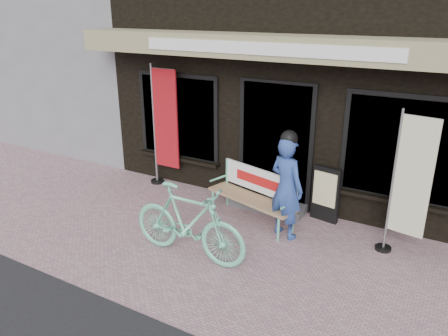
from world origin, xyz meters
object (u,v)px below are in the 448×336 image
Objects in this scene: bicycle at (188,222)px; nobori_red at (164,125)px; nobori_cream at (409,185)px; person at (287,186)px; menu_stand at (326,194)px; bench at (255,191)px.

bicycle is 2.80m from nobori_red.
person is at bearing -161.13° from nobori_cream.
nobori_red is (-1.86, 1.98, 0.67)m from bicycle.
person is 0.94m from menu_stand.
bench is 1.50m from bicycle.
nobori_cream is (4.42, -0.47, -0.13)m from nobori_red.
menu_stand is (1.00, 0.55, -0.03)m from bench.
person is 0.80× the size of nobori_cream.
bench is 2.33m from nobori_cream.
nobori_cream is at bearing -12.97° from menu_stand.
nobori_red is at bearing -174.92° from person.
bench is 0.74m from person.
nobori_red reaches higher than bench.
nobori_red reaches higher than person.
nobori_cream reaches higher than menu_stand.
menu_stand is at bearing 1.63° from nobori_red.
nobori_red is at bearing -177.52° from bench.
nobori_red is (-2.79, 0.73, 0.39)m from person.
nobori_cream reaches higher than bench.
bench is at bearing -141.49° from menu_stand.
menu_stand is at bearing -32.69° from bicycle.
nobori_red is at bearing -176.43° from nobori_cream.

